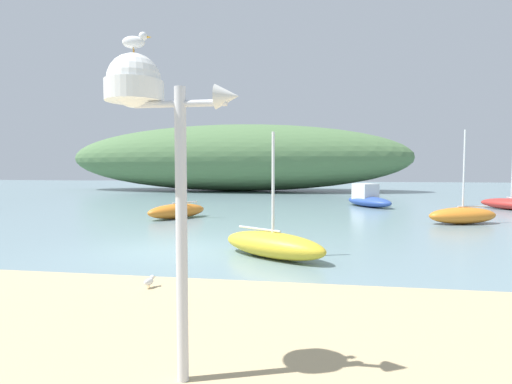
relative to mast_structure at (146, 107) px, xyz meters
name	(u,v)px	position (x,y,z in m)	size (l,w,h in m)	color
ground_plane	(170,250)	(-2.57, 7.29, -3.06)	(120.00, 120.00, 0.00)	gray
distant_hill	(235,158)	(-6.99, 37.74, 0.41)	(36.19, 10.98, 6.93)	#517547
mast_structure	(146,107)	(0.00, 0.00, 0.00)	(1.40, 0.60, 3.41)	silver
seagull_on_radar	(135,41)	(-0.11, 0.00, 0.67)	(0.31, 0.15, 0.22)	orange
sailboat_by_sandbar	(463,215)	(7.94, 14.59, -2.68)	(3.30, 1.98, 4.07)	orange
sailboat_east_reach	(177,211)	(-4.97, 14.46, -2.69)	(2.64, 3.09, 3.51)	orange
sailboat_outer_mooring	(511,204)	(12.80, 21.30, -2.72)	(3.15, 3.58, 4.53)	#B72D28
sailboat_off_point	(273,244)	(0.54, 6.77, -2.70)	(3.33, 2.59, 3.39)	gold
motorboat_west_reach	(368,199)	(4.80, 21.93, -2.55)	(3.18, 3.97, 1.43)	#2D4C9E
seagull_upper_strand	(149,281)	(-1.35, 3.04, -2.73)	(0.17, 0.31, 0.22)	orange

